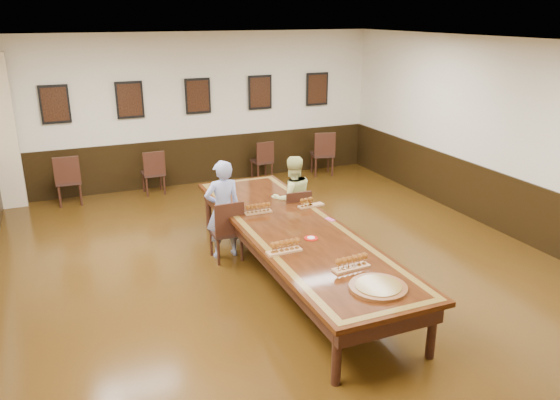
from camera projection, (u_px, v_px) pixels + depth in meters
name	position (u px, v px, depth m)	size (l,w,h in m)	color
floor	(294.00, 277.00, 7.77)	(8.00, 10.00, 0.02)	black
ceiling	(296.00, 43.00, 6.72)	(8.00, 10.00, 0.02)	white
wall_back	(198.00, 110.00, 11.61)	(8.00, 0.02, 3.20)	beige
wall_right	(523.00, 142.00, 8.72)	(0.02, 10.00, 3.20)	beige
chair_man	(226.00, 229.00, 8.20)	(0.45, 0.49, 0.95)	black
chair_woman	(294.00, 215.00, 8.82)	(0.43, 0.46, 0.91)	black
spare_chair_a	(68.00, 179.00, 10.57)	(0.47, 0.51, 1.00)	black
spare_chair_b	(153.00, 172.00, 11.20)	(0.43, 0.47, 0.93)	black
spare_chair_c	(262.00, 160.00, 12.19)	(0.41, 0.45, 0.88)	black
spare_chair_d	(322.00, 153.00, 12.51)	(0.48, 0.52, 1.02)	black
person_man	(223.00, 209.00, 8.20)	(0.56, 0.37, 1.52)	#4B5DBB
person_woman	(292.00, 199.00, 8.82)	(0.71, 0.55, 1.42)	#DEE38E
pink_phone	(330.00, 219.00, 7.81)	(0.07, 0.15, 0.01)	#CF4590
curtain	(3.00, 133.00, 10.11)	(0.45, 0.18, 2.90)	beige
wainscoting	(294.00, 245.00, 7.60)	(8.00, 10.00, 1.00)	black
conference_table	(294.00, 237.00, 7.57)	(1.40, 5.00, 0.76)	black
posters	(198.00, 96.00, 11.44)	(6.14, 0.04, 0.74)	black
flight_a	(258.00, 209.00, 8.05)	(0.41, 0.13, 0.15)	#9D6D42
flight_b	(309.00, 202.00, 8.31)	(0.43, 0.17, 0.16)	#9D6D42
flight_c	(284.00, 247.00, 6.73)	(0.45, 0.15, 0.17)	#9D6D42
flight_d	(351.00, 263.00, 6.29)	(0.47, 0.18, 0.17)	#9D6D42
red_plate_grp	(311.00, 238.00, 7.16)	(0.18, 0.18, 0.02)	#B6130C
carved_platter	(378.00, 287.00, 5.85)	(0.64, 0.64, 0.05)	#552A11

